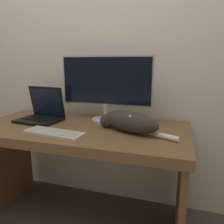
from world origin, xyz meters
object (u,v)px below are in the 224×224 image
at_px(laptop, 42,114).
at_px(cat, 128,121).
at_px(external_keyboard, 54,133).
at_px(monitor, 106,86).

height_order(laptop, cat, laptop).
relative_size(laptop, external_keyboard, 0.86).
height_order(monitor, cat, monitor).
bearing_deg(cat, external_keyboard, -131.84).
bearing_deg(laptop, external_keyboard, -37.98).
height_order(monitor, external_keyboard, monitor).
distance_m(laptop, cat, 0.69).
xyz_separation_m(external_keyboard, cat, (0.42, 0.19, 0.06)).
xyz_separation_m(monitor, laptop, (-0.47, -0.12, -0.21)).
bearing_deg(cat, monitor, 160.30).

